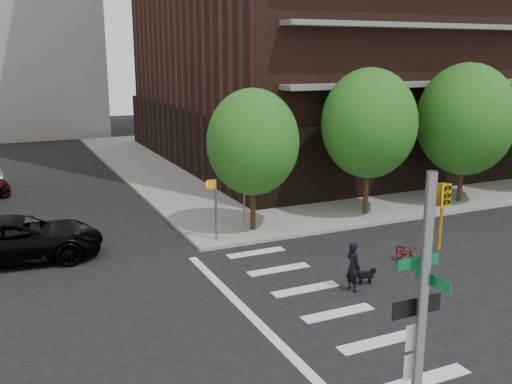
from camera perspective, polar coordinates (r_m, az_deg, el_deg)
ground at (r=16.73m, az=-0.76°, el=-13.90°), size 120.00×120.00×0.00m
sidewalk_ne at (r=46.20m, az=10.72°, el=3.91°), size 39.00×33.00×0.15m
crosswalk at (r=17.64m, az=5.96°, el=-12.43°), size 3.85×13.00×0.01m
tree_a at (r=24.49m, az=-0.32°, el=5.01°), size 4.00×4.00×5.90m
tree_b at (r=27.43m, az=11.25°, el=6.74°), size 4.50×4.50×6.65m
tree_c at (r=31.32m, az=20.24°, el=6.82°), size 5.00×5.00×6.80m
pedestrian_signal at (r=23.77m, az=-3.44°, el=-0.68°), size 2.18×0.67×2.60m
parked_car_black at (r=23.59m, az=-22.60°, el=-4.38°), size 3.46×6.42×1.71m
scooter at (r=22.31m, az=14.78°, el=-5.97°), size 0.87×1.65×0.82m
dog_walker at (r=19.40m, az=9.69°, el=-7.35°), size 0.65×0.45×1.69m
dog at (r=20.16m, az=10.99°, el=-8.12°), size 0.65×0.27×0.54m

